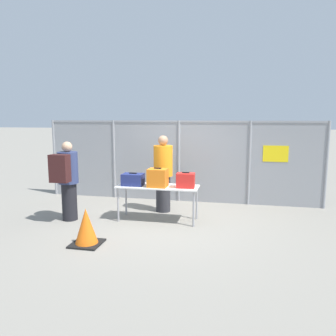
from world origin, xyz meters
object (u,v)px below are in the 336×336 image
(suitcase_red, at_px, (186,180))
(security_worker_near, at_px, (163,173))
(traveler_hooded, at_px, (67,178))
(suitcase_orange, at_px, (158,178))
(traffic_cone, at_px, (86,228))
(utility_trailer, at_px, (229,173))
(inspection_table, at_px, (158,189))
(suitcase_navy, at_px, (133,180))

(suitcase_red, distance_m, security_worker_near, 0.99)
(traveler_hooded, relative_size, security_worker_near, 0.95)
(suitcase_red, bearing_deg, security_worker_near, 130.87)
(suitcase_orange, bearing_deg, traveler_hooded, -170.15)
(security_worker_near, relative_size, traffic_cone, 2.77)
(security_worker_near, height_order, utility_trailer, security_worker_near)
(suitcase_orange, bearing_deg, utility_trailer, 71.84)
(suitcase_red, xyz_separation_m, traveler_hooded, (-2.47, -0.37, 0.02))
(inspection_table, xyz_separation_m, utility_trailer, (1.37, 4.02, -0.27))
(traveler_hooded, distance_m, security_worker_near, 2.14)
(traveler_hooded, relative_size, utility_trailer, 0.39)
(utility_trailer, bearing_deg, inspection_table, -108.83)
(suitcase_red, bearing_deg, suitcase_navy, -179.67)
(suitcase_orange, distance_m, traffic_cone, 1.86)
(traveler_hooded, xyz_separation_m, utility_trailer, (3.24, 4.44, -0.51))
(traveler_hooded, bearing_deg, inspection_table, 21.47)
(suitcase_orange, relative_size, utility_trailer, 0.09)
(suitcase_orange, xyz_separation_m, utility_trailer, (1.35, 4.11, -0.53))
(inspection_table, bearing_deg, suitcase_red, -4.49)
(traveler_hooded, distance_m, traffic_cone, 1.65)
(suitcase_navy, relative_size, traveler_hooded, 0.27)
(security_worker_near, height_order, traffic_cone, security_worker_near)
(suitcase_red, height_order, utility_trailer, suitcase_red)
(suitcase_orange, distance_m, security_worker_near, 0.80)
(suitcase_navy, bearing_deg, suitcase_red, 0.33)
(suitcase_navy, height_order, security_worker_near, security_worker_near)
(inspection_table, bearing_deg, suitcase_navy, -174.20)
(traveler_hooded, bearing_deg, suitcase_red, 17.38)
(traveler_hooded, bearing_deg, traffic_cone, -41.01)
(inspection_table, height_order, suitcase_orange, suitcase_orange)
(suitcase_red, height_order, traffic_cone, suitcase_red)
(suitcase_red, distance_m, traveler_hooded, 2.50)
(suitcase_navy, distance_m, utility_trailer, 4.52)
(traffic_cone, bearing_deg, security_worker_near, 69.79)
(utility_trailer, bearing_deg, suitcase_orange, -108.16)
(traveler_hooded, xyz_separation_m, traffic_cone, (0.98, -1.16, -0.63))
(traveler_hooded, xyz_separation_m, security_worker_near, (1.82, 1.12, -0.01))
(suitcase_orange, height_order, traveler_hooded, traveler_hooded)
(suitcase_orange, xyz_separation_m, traveler_hooded, (-1.89, -0.33, -0.02))
(traffic_cone, bearing_deg, inspection_table, 60.78)
(suitcase_navy, bearing_deg, inspection_table, 5.80)
(inspection_table, xyz_separation_m, suitcase_orange, (0.02, -0.09, 0.26))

